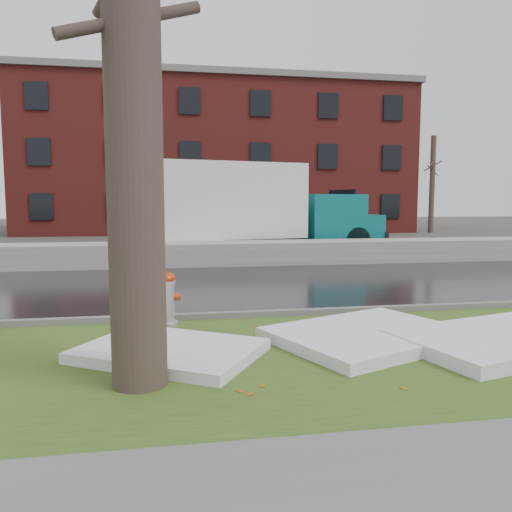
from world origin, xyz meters
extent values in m
plane|color=#47423D|center=(0.00, 0.00, 0.00)|extent=(120.00, 120.00, 0.00)
cube|color=#324F1A|center=(0.00, -1.25, 0.02)|extent=(60.00, 4.50, 0.04)
cube|color=black|center=(0.00, 4.50, 0.01)|extent=(60.00, 7.00, 0.03)
cube|color=slate|center=(0.00, 13.00, 0.01)|extent=(60.00, 9.00, 0.03)
cube|color=slate|center=(0.00, 1.00, 0.07)|extent=(60.00, 0.15, 0.14)
cube|color=#A39D95|center=(0.00, 8.70, 0.38)|extent=(60.00, 1.60, 0.75)
cube|color=maroon|center=(2.00, 30.00, 5.00)|extent=(26.00, 12.00, 10.00)
cylinder|color=brown|center=(-6.00, 26.00, 3.25)|extent=(0.36, 0.36, 6.50)
cylinder|color=brown|center=(-6.00, 26.00, 4.20)|extent=(0.84, 1.62, 0.73)
cylinder|color=brown|center=(-6.00, 26.00, 5.10)|extent=(1.08, 1.26, 0.66)
cylinder|color=brown|center=(-6.00, 26.00, 3.60)|extent=(1.40, 0.61, 0.63)
cylinder|color=brown|center=(16.00, 24.00, 3.25)|extent=(0.36, 0.36, 6.50)
cylinder|color=brown|center=(16.00, 24.00, 4.20)|extent=(0.84, 1.62, 0.73)
cylinder|color=brown|center=(16.00, 24.00, 5.10)|extent=(1.08, 1.26, 0.66)
cylinder|color=brown|center=(16.00, 24.00, 3.60)|extent=(1.40, 0.61, 0.63)
cylinder|color=#ABACB3|center=(-1.60, 0.60, 0.43)|extent=(0.27, 0.27, 0.78)
ellipsoid|color=#BB310E|center=(-1.60, 0.60, 0.82)|extent=(0.32, 0.32, 0.18)
cylinder|color=#BB310E|center=(-1.60, 0.60, 0.92)|extent=(0.06, 0.06, 0.06)
cylinder|color=#BB310E|center=(-1.76, 0.59, 0.51)|extent=(0.12, 0.13, 0.12)
cylinder|color=#BB310E|center=(-1.44, 0.61, 0.51)|extent=(0.12, 0.13, 0.12)
cylinder|color=#ABACB3|center=(-1.61, 0.76, 0.51)|extent=(0.16, 0.12, 0.16)
cylinder|color=brown|center=(-1.88, -2.00, 3.77)|extent=(0.63, 0.63, 7.46)
cylinder|color=brown|center=(-1.88, -2.00, 3.88)|extent=(1.47, 0.72, 0.67)
cube|color=black|center=(1.84, 11.12, 0.65)|extent=(8.03, 2.54, 0.22)
cube|color=silver|center=(0.56, 10.87, 2.10)|extent=(5.77, 3.50, 2.70)
cube|color=#0B656A|center=(4.63, 11.67, 1.50)|extent=(2.72, 2.80, 1.70)
cube|color=#0B656A|center=(6.05, 11.96, 1.10)|extent=(1.60, 2.39, 0.90)
cube|color=black|center=(5.31, 11.81, 2.10)|extent=(0.47, 1.97, 0.90)
cube|color=black|center=(-2.67, 10.22, 0.32)|extent=(1.91, 1.51, 0.67)
cylinder|color=black|center=(5.56, 10.79, 0.55)|extent=(1.14, 0.51, 1.10)
cylinder|color=black|center=(5.16, 12.85, 0.55)|extent=(1.14, 0.51, 1.10)
cylinder|color=black|center=(1.06, 9.90, 0.55)|extent=(1.14, 0.51, 1.10)
cylinder|color=black|center=(0.65, 11.95, 0.55)|extent=(1.14, 0.51, 1.10)
cylinder|color=black|center=(-0.51, 9.59, 0.55)|extent=(1.14, 0.51, 1.10)
cylinder|color=black|center=(-0.92, 11.64, 0.55)|extent=(1.14, 0.51, 1.10)
imported|color=black|center=(-2.23, 8.41, 1.55)|extent=(0.66, 0.52, 1.59)
cube|color=white|center=(1.28, -0.78, 0.12)|extent=(3.17, 2.85, 0.16)
cube|color=white|center=(-1.55, -1.03, 0.11)|extent=(2.71, 2.51, 0.14)
cube|color=white|center=(2.98, -1.36, 0.13)|extent=(3.16, 2.44, 0.18)
camera|label=1|loc=(-1.53, -7.44, 2.02)|focal=35.00mm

